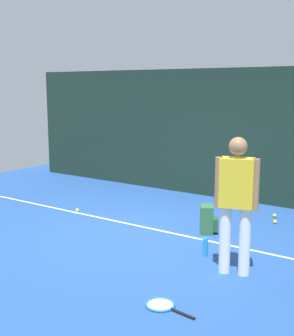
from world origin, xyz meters
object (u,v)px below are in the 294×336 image
tennis_ball_by_fence (275,216)px  tennis_ball_mid_court (77,210)px  tennis_player (236,198)px  tennis_ball_near_player (275,222)px  water_bottle (205,247)px  backpack (208,220)px  tennis_racket (162,305)px

tennis_ball_by_fence → tennis_ball_mid_court: (-3.11, -1.74, 0.00)m
tennis_player → tennis_ball_by_fence: (-0.43, 2.68, -0.93)m
tennis_ball_near_player → water_bottle: size_ratio=0.26×
backpack → water_bottle: bearing=176.4°
tennis_ball_near_player → tennis_ball_by_fence: 0.39m
tennis_racket → tennis_ball_near_player: size_ratio=9.53×
tennis_player → backpack: (-1.01, 1.24, -0.76)m
tennis_player → water_bottle: bearing=-46.1°
backpack → water_bottle: backpack is taller
tennis_ball_by_fence → water_bottle: 2.38m
backpack → tennis_ball_by_fence: bearing=-51.3°
tennis_ball_by_fence → tennis_ball_mid_court: size_ratio=1.00×
tennis_player → tennis_ball_near_player: size_ratio=25.76×
water_bottle → tennis_ball_near_player: bearing=82.3°
tennis_racket → tennis_ball_near_player: 3.55m
tennis_racket → tennis_ball_near_player: bearing=-82.5°
backpack → tennis_ball_mid_court: (-2.53, -0.30, -0.18)m
tennis_ball_by_fence → water_bottle: water_bottle is taller
tennis_player → tennis_racket: bearing=61.3°
tennis_ball_mid_court → tennis_ball_near_player: bearing=22.9°
tennis_ball_by_fence → water_bottle: size_ratio=0.26×
tennis_ball_near_player → water_bottle: water_bottle is taller
tennis_racket → tennis_ball_mid_court: (-3.29, 2.18, 0.02)m
tennis_player → tennis_ball_mid_court: tennis_player is taller
backpack → tennis_ball_near_player: backpack is taller
tennis_racket → backpack: (-0.75, 2.47, 0.20)m
tennis_ball_by_fence → tennis_player: bearing=-81.0°
tennis_ball_by_fence → backpack: bearing=-111.9°
tennis_racket → tennis_ball_mid_court: tennis_ball_mid_court is taller
backpack → tennis_ball_near_player: 1.31m
tennis_racket → tennis_ball_mid_court: 3.94m
tennis_racket → tennis_ball_by_fence: 3.92m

